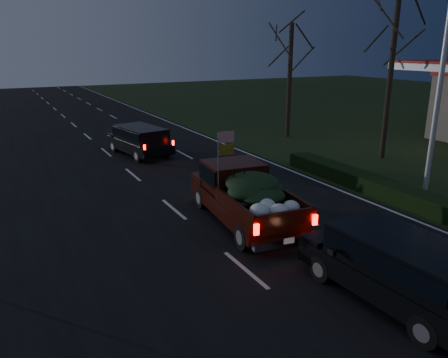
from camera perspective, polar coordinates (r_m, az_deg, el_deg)
name	(u,v)px	position (r m, az deg, el deg)	size (l,w,h in m)	color
ground	(245,270)	(11.65, 2.80, -11.80)	(120.00, 120.00, 0.00)	black
road_asphalt	(245,270)	(11.65, 2.80, -11.75)	(14.00, 120.00, 0.02)	black
hedge_row	(375,186)	(18.37, 19.15, -0.81)	(1.00, 10.00, 0.60)	black
light_pole	(445,50)	(18.29, 26.89, 14.81)	(0.50, 0.90, 9.16)	silver
bare_tree_mid	(395,30)	(23.78, 21.46, 17.62)	(3.60, 3.60, 8.50)	black
bare_tree_far	(291,53)	(28.28, 8.70, 15.97)	(3.60, 3.60, 7.00)	black
pickup_truck	(245,192)	(14.30, 2.70, -1.72)	(2.55, 5.43, 2.75)	#350E07
lead_suv	(140,138)	(23.75, -10.94, 5.30)	(2.54, 4.59, 1.25)	black
rear_suv	(400,264)	(10.63, 22.04, -10.22)	(2.21, 4.54, 1.28)	black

